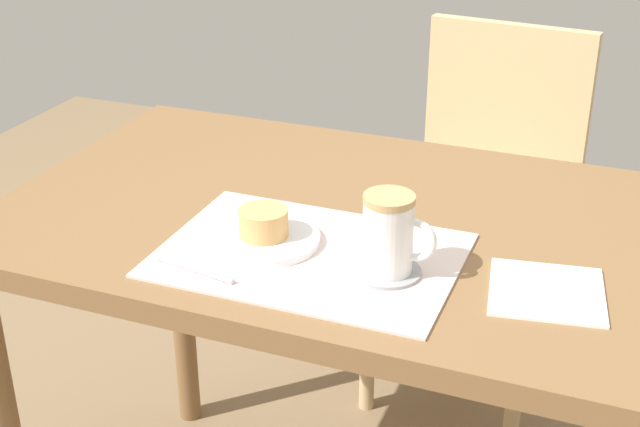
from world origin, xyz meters
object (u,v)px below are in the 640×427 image
wooden_chair (484,199)px  pastry_plate (264,239)px  dining_table (361,269)px  pastry (264,222)px  coffee_mug (390,234)px

wooden_chair → pastry_plate: wooden_chair is taller
dining_table → pastry: (-0.10, -0.14, 0.13)m
wooden_chair → pastry: (-0.17, -0.85, 0.30)m
dining_table → coffee_mug: 0.25m
wooden_chair → coffee_mug: size_ratio=7.79×
coffee_mug → pastry: bearing=174.2°
dining_table → coffee_mug: coffee_mug is taller
dining_table → pastry_plate: pastry_plate is taller
wooden_chair → pastry: size_ratio=12.11×
dining_table → pastry_plate: (-0.10, -0.14, 0.10)m
pastry_plate → pastry: (0.00, 0.00, 0.03)m
coffee_mug → dining_table: bearing=120.0°
pastry_plate → pastry: size_ratio=2.28×
dining_table → wooden_chair: wooden_chair is taller
coffee_mug → pastry_plate: bearing=174.2°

